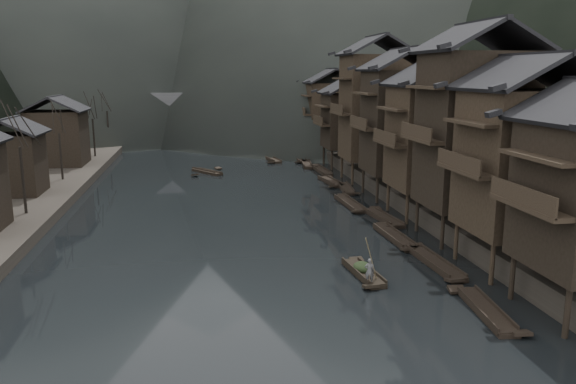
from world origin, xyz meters
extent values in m
plane|color=black|center=(0.00, 0.00, 0.00)|extent=(300.00, 300.00, 0.00)
cube|color=#2D2823|center=(35.00, 40.00, 0.90)|extent=(40.00, 200.00, 1.80)
cylinder|color=black|center=(14.20, -10.40, 1.30)|extent=(0.30, 0.30, 2.90)
cylinder|color=black|center=(14.20, -5.60, 1.30)|extent=(0.30, 0.30, 2.90)
cylinder|color=black|center=(16.95, -5.60, 1.30)|extent=(0.30, 0.30, 2.90)
cube|color=black|center=(13.30, -8.00, 5.95)|extent=(1.20, 5.70, 0.25)
cylinder|color=black|center=(14.20, -3.40, 1.30)|extent=(0.30, 0.30, 2.90)
cylinder|color=black|center=(14.20, 1.40, 1.30)|extent=(0.30, 0.30, 2.90)
cylinder|color=black|center=(16.95, -3.40, 1.30)|extent=(0.30, 0.30, 2.90)
cylinder|color=black|center=(16.95, 1.40, 1.30)|extent=(0.30, 0.30, 2.90)
cube|color=black|center=(17.30, -1.00, 7.01)|extent=(7.00, 6.00, 8.83)
cube|color=black|center=(13.30, -1.00, 6.57)|extent=(1.20, 5.70, 0.25)
cylinder|color=black|center=(14.20, 3.60, 1.30)|extent=(0.30, 0.30, 2.90)
cylinder|color=black|center=(14.20, 8.40, 1.30)|extent=(0.30, 0.30, 2.90)
cylinder|color=black|center=(16.95, 3.60, 1.30)|extent=(0.30, 0.30, 2.90)
cylinder|color=black|center=(16.95, 8.40, 1.30)|extent=(0.30, 0.30, 2.90)
cube|color=black|center=(17.30, 6.00, 8.25)|extent=(7.00, 6.00, 11.31)
cube|color=black|center=(13.30, 6.00, 7.69)|extent=(1.20, 5.70, 0.25)
cylinder|color=black|center=(14.20, 10.60, 1.30)|extent=(0.30, 0.30, 2.90)
cylinder|color=black|center=(14.20, 15.40, 1.30)|extent=(0.30, 0.30, 2.90)
cylinder|color=black|center=(16.95, 10.60, 1.30)|extent=(0.30, 0.30, 2.90)
cylinder|color=black|center=(16.95, 15.40, 1.30)|extent=(0.30, 0.30, 2.90)
cube|color=black|center=(17.30, 13.00, 6.99)|extent=(7.00, 6.00, 8.79)
cube|color=black|center=(13.30, 13.00, 6.55)|extent=(1.20, 5.70, 0.25)
cylinder|color=black|center=(14.20, 18.60, 1.30)|extent=(0.30, 0.30, 2.90)
cylinder|color=black|center=(14.20, 23.40, 1.30)|extent=(0.30, 0.30, 2.90)
cylinder|color=black|center=(16.95, 18.60, 1.30)|extent=(0.30, 0.30, 2.90)
cylinder|color=black|center=(16.95, 23.40, 1.30)|extent=(0.30, 0.30, 2.90)
cube|color=black|center=(17.30, 21.00, 7.64)|extent=(7.00, 6.00, 10.09)
cube|color=black|center=(13.30, 21.00, 7.14)|extent=(1.20, 5.70, 0.25)
cylinder|color=black|center=(14.20, 27.60, 1.30)|extent=(0.30, 0.30, 2.90)
cylinder|color=black|center=(14.20, 32.40, 1.30)|extent=(0.30, 0.30, 2.90)
cylinder|color=black|center=(16.95, 27.60, 1.30)|extent=(0.30, 0.30, 2.90)
cylinder|color=black|center=(16.95, 32.40, 1.30)|extent=(0.30, 0.30, 2.90)
cube|color=black|center=(17.30, 30.00, 8.52)|extent=(7.00, 6.00, 11.83)
cube|color=black|center=(13.30, 30.00, 7.92)|extent=(1.20, 5.70, 0.25)
cylinder|color=black|center=(14.20, 37.60, 1.30)|extent=(0.30, 0.30, 2.90)
cylinder|color=black|center=(14.20, 42.40, 1.30)|extent=(0.30, 0.30, 2.90)
cylinder|color=black|center=(16.95, 37.60, 1.30)|extent=(0.30, 0.30, 2.90)
cylinder|color=black|center=(16.95, 42.40, 1.30)|extent=(0.30, 0.30, 2.90)
cube|color=black|center=(17.30, 40.00, 6.18)|extent=(7.00, 6.00, 7.15)
cube|color=black|center=(13.30, 40.00, 5.82)|extent=(1.20, 5.70, 0.25)
cylinder|color=black|center=(14.20, 49.60, 1.30)|extent=(0.30, 0.30, 2.90)
cylinder|color=black|center=(14.20, 54.40, 1.30)|extent=(0.30, 0.30, 2.90)
cylinder|color=black|center=(16.95, 49.60, 1.30)|extent=(0.30, 0.30, 2.90)
cylinder|color=black|center=(16.95, 54.40, 1.30)|extent=(0.30, 0.30, 2.90)
cube|color=black|center=(17.30, 52.00, 6.76)|extent=(7.00, 6.00, 8.32)
cube|color=black|center=(13.30, 52.00, 6.34)|extent=(1.20, 5.70, 0.25)
cube|color=black|center=(-20.50, 24.00, 4.10)|extent=(5.00, 5.00, 5.80)
cube|color=black|center=(-20.50, 42.00, 4.60)|extent=(6.50, 6.50, 6.80)
cylinder|color=black|center=(-17.00, 15.58, 3.99)|extent=(0.24, 0.24, 5.57)
cylinder|color=black|center=(-17.00, 31.10, 3.75)|extent=(0.24, 0.24, 5.09)
cylinder|color=black|center=(-17.00, 48.86, 3.82)|extent=(0.24, 0.24, 5.23)
cylinder|color=black|center=(-17.00, 61.27, 3.95)|extent=(0.24, 0.24, 5.51)
cube|color=black|center=(11.85, -7.18, 0.15)|extent=(1.68, 6.02, 0.30)
cube|color=black|center=(11.85, -7.18, 0.33)|extent=(1.72, 5.90, 0.10)
cube|color=black|center=(11.57, -4.34, 0.29)|extent=(1.00, 0.82, 0.32)
cube|color=black|center=(12.13, -10.01, 0.29)|extent=(1.00, 0.82, 0.32)
cube|color=black|center=(12.29, 0.45, 0.15)|extent=(1.47, 6.99, 0.30)
cube|color=black|center=(12.29, 0.45, 0.33)|extent=(1.52, 6.85, 0.10)
cube|color=black|center=(12.47, 3.78, 0.29)|extent=(0.98, 0.90, 0.35)
cube|color=black|center=(12.11, -2.87, 0.29)|extent=(0.98, 0.90, 0.35)
cube|color=black|center=(11.71, 6.56, 0.15)|extent=(1.37, 6.69, 0.30)
cube|color=black|center=(11.71, 6.56, 0.33)|extent=(1.42, 6.56, 0.10)
cube|color=black|center=(11.84, 9.75, 0.29)|extent=(0.97, 0.86, 0.34)
cube|color=black|center=(11.58, 3.37, 0.29)|extent=(0.97, 0.86, 0.34)
cube|color=black|center=(12.69, 12.28, 0.15)|extent=(1.84, 6.49, 0.30)
cube|color=black|center=(12.69, 12.28, 0.33)|extent=(1.88, 6.37, 0.10)
cube|color=black|center=(13.05, 15.34, 0.29)|extent=(1.02, 0.89, 0.34)
cube|color=black|center=(12.33, 9.23, 0.29)|extent=(1.02, 0.89, 0.34)
cube|color=black|center=(11.25, 17.95, 0.15)|extent=(1.42, 6.81, 0.30)
cube|color=black|center=(11.25, 17.95, 0.33)|extent=(1.47, 6.67, 0.10)
cube|color=black|center=(11.41, 21.19, 0.29)|extent=(0.97, 0.88, 0.34)
cube|color=black|center=(11.10, 14.70, 0.29)|extent=(0.97, 0.88, 0.34)
cube|color=black|center=(12.76, 25.08, 0.15)|extent=(1.73, 6.00, 0.30)
cube|color=black|center=(12.76, 25.08, 0.33)|extent=(1.77, 5.89, 0.10)
cube|color=black|center=(12.46, 27.90, 0.29)|extent=(1.01, 0.83, 0.32)
cube|color=black|center=(13.06, 22.26, 0.29)|extent=(1.01, 0.83, 0.32)
cube|color=black|center=(12.02, 29.01, 0.15)|extent=(1.87, 6.00, 0.30)
cube|color=black|center=(12.02, 29.01, 0.33)|extent=(1.91, 5.89, 0.10)
cube|color=black|center=(12.40, 31.82, 0.29)|extent=(1.02, 0.85, 0.32)
cube|color=black|center=(11.65, 26.20, 0.29)|extent=(1.02, 0.85, 0.32)
cube|color=black|center=(12.58, 36.67, 0.15)|extent=(1.42, 7.41, 0.30)
cube|color=black|center=(12.58, 36.67, 0.33)|extent=(1.47, 7.26, 0.10)
cube|color=black|center=(12.73, 40.20, 0.29)|extent=(0.97, 0.94, 0.36)
cube|color=black|center=(12.42, 33.14, 0.29)|extent=(0.97, 0.94, 0.36)
cube|color=black|center=(11.76, 42.48, 0.15)|extent=(1.94, 7.66, 0.30)
cube|color=black|center=(11.76, 42.48, 0.33)|extent=(1.98, 7.52, 0.10)
cube|color=black|center=(11.35, 46.10, 0.29)|extent=(1.03, 1.03, 0.37)
cube|color=black|center=(12.17, 38.86, 0.29)|extent=(1.03, 1.03, 0.37)
cube|color=black|center=(11.29, 46.99, 0.15)|extent=(1.90, 6.88, 0.30)
cube|color=black|center=(11.29, 46.99, 0.33)|extent=(1.94, 6.75, 0.10)
cube|color=black|center=(11.68, 50.23, 0.29)|extent=(1.03, 0.94, 0.35)
cube|color=black|center=(10.91, 43.75, 0.29)|extent=(1.03, 0.94, 0.35)
cube|color=black|center=(12.45, 53.86, 0.15)|extent=(1.90, 6.27, 0.30)
cube|color=black|center=(12.45, 53.86, 0.33)|extent=(1.94, 6.15, 0.10)
cube|color=black|center=(12.06, 56.80, 0.29)|extent=(1.03, 0.88, 0.33)
cube|color=black|center=(12.83, 50.92, 0.29)|extent=(1.03, 0.88, 0.33)
cube|color=black|center=(12.44, 60.12, 0.15)|extent=(1.39, 7.40, 0.30)
cube|color=black|center=(12.44, 60.12, 0.33)|extent=(1.44, 7.25, 0.10)
cube|color=black|center=(12.58, 63.65, 0.29)|extent=(0.97, 0.94, 0.36)
cube|color=black|center=(12.31, 56.59, 0.29)|extent=(0.97, 0.94, 0.36)
cube|color=black|center=(-1.94, 37.98, 0.15)|extent=(3.92, 5.11, 0.30)
cube|color=black|center=(-1.94, 37.98, 0.33)|extent=(3.90, 5.04, 0.10)
cube|color=black|center=(-0.46, 40.16, 0.29)|extent=(1.09, 1.04, 0.31)
cube|color=black|center=(-3.43, 35.80, 0.29)|extent=(1.09, 1.04, 0.31)
cube|color=black|center=(7.55, 46.80, 0.15)|extent=(2.12, 5.83, 0.30)
cube|color=black|center=(7.55, 46.80, 0.33)|extent=(2.15, 5.73, 0.10)
cube|color=black|center=(8.09, 49.50, 0.29)|extent=(0.97, 0.87, 0.32)
cube|color=black|center=(7.00, 44.09, 0.29)|extent=(0.97, 0.87, 0.32)
cube|color=#4C4C4F|center=(0.00, 72.00, 7.20)|extent=(40.00, 6.00, 1.60)
cube|color=#4C4C4F|center=(0.00, 69.30, 8.50)|extent=(40.00, 0.50, 1.00)
cube|color=#4C4C4F|center=(0.00, 74.70, 8.50)|extent=(40.00, 0.50, 1.00)
cube|color=#4C4C4F|center=(-14.00, 72.00, 3.20)|extent=(3.20, 6.00, 6.40)
cube|color=#4C4C4F|center=(-4.50, 72.00, 3.20)|extent=(3.20, 6.00, 6.40)
cube|color=#4C4C4F|center=(4.50, 72.00, 3.20)|extent=(3.20, 6.00, 6.40)
cube|color=#4C4C4F|center=(14.00, 72.00, 3.20)|extent=(3.20, 6.00, 6.40)
cube|color=black|center=(7.08, -0.70, 0.15)|extent=(1.55, 5.00, 0.30)
cube|color=black|center=(7.08, -0.70, 0.33)|extent=(1.59, 4.91, 0.10)
cube|color=black|center=(7.31, 1.65, 0.29)|extent=(0.96, 0.70, 0.30)
cube|color=black|center=(6.85, -3.04, 0.29)|extent=(0.96, 0.70, 0.30)
ellipsoid|color=black|center=(7.10, -0.45, 0.79)|extent=(1.18, 1.54, 0.71)
imported|color=#5B5C5E|center=(6.89, -2.56, 1.21)|extent=(0.64, 0.51, 1.55)
cylinder|color=#8C7A51|center=(7.09, -2.56, 4.01)|extent=(1.64, 1.91, 4.04)
camera|label=1|loc=(-2.82, -32.85, 12.43)|focal=35.00mm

